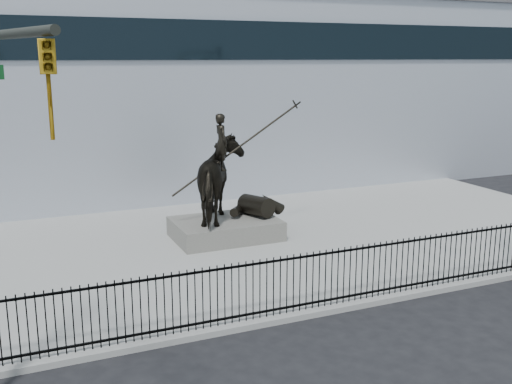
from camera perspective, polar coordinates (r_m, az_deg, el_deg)
name	(u,v)px	position (r m, az deg, el deg)	size (l,w,h in m)	color
ground	(318,339)	(14.24, 5.96, -13.71)	(120.00, 120.00, 0.00)	black
plaza	(216,248)	(20.13, -3.88, -5.37)	(30.00, 12.00, 0.15)	gray
building	(129,93)	(31.75, -12.04, 9.18)	(44.00, 14.00, 9.00)	#B2B7C2
picket_fence	(294,283)	(14.87, 3.66, -8.66)	(22.10, 0.10, 1.50)	black
statue_plinth	(226,229)	(20.88, -2.92, -3.52)	(3.55, 2.44, 0.67)	#5D5B55
equestrian_statue	(227,180)	(20.48, -2.80, 1.15)	(4.56, 2.81, 3.86)	black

